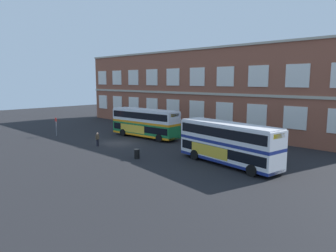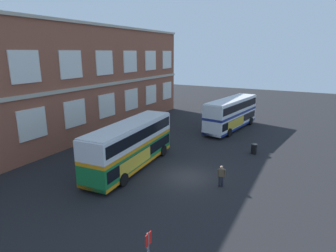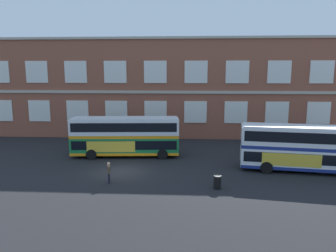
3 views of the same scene
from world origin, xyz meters
name	(u,v)px [view 3 (image 3 of 3)]	position (x,y,z in m)	size (l,w,h in m)	color
ground_plane	(126,165)	(0.00, 2.00, 0.00)	(120.00, 120.00, 0.00)	black
brick_terminal_building	(140,88)	(-0.89, 17.98, 6.38)	(51.66, 8.19, 13.06)	brown
double_decker_near	(125,136)	(-0.60, 5.14, 2.15)	(11.15, 3.44, 4.07)	#197038
double_decker_middle	(305,148)	(16.13, 1.02, 2.15)	(11.25, 4.09, 4.07)	silver
waiting_passenger	(109,172)	(-0.39, -2.95, 0.93)	(0.35, 0.63, 1.70)	black
station_litter_bin	(217,182)	(8.07, -3.65, 0.52)	(0.60, 0.60, 1.03)	black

